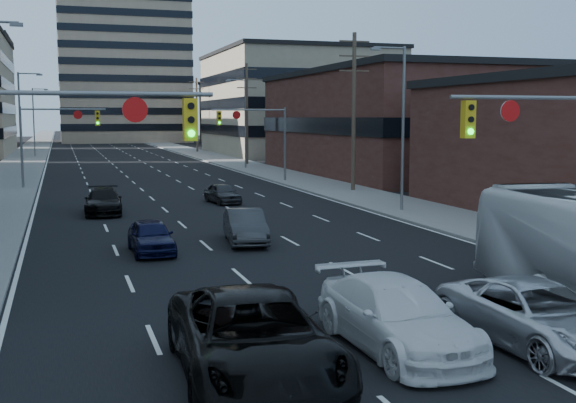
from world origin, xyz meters
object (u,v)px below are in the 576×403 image
(silver_suv, at_px, (537,315))
(sedan_blue, at_px, (151,236))
(black_pickup, at_px, (253,339))
(white_van, at_px, (397,316))

(silver_suv, height_order, sedan_blue, silver_suv)
(silver_suv, bearing_deg, black_pickup, 178.26)
(white_van, xyz_separation_m, silver_suv, (3.12, -0.80, -0.04))
(sedan_blue, bearing_deg, silver_suv, -64.54)
(black_pickup, relative_size, sedan_blue, 1.63)
(silver_suv, relative_size, sedan_blue, 1.38)
(black_pickup, height_order, silver_suv, black_pickup)
(sedan_blue, bearing_deg, black_pickup, -89.73)
(black_pickup, bearing_deg, sedan_blue, 94.34)
(silver_suv, xyz_separation_m, sedan_blue, (-6.99, 14.16, -0.09))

